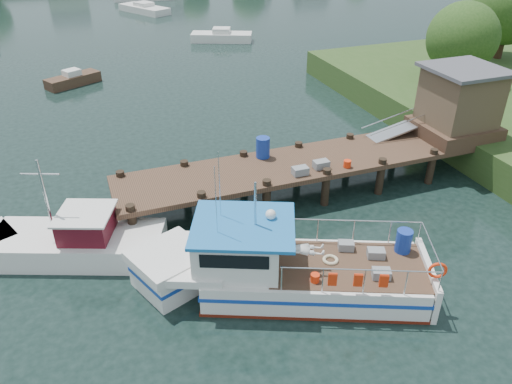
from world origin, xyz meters
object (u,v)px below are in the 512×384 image
object	(u,v)px
work_boat	(68,241)
moored_c	(457,53)
moored_d	(144,9)
lobster_boat	(276,268)
dock	(408,125)
moored_b	(222,36)
moored_rowboat	(73,79)

from	to	relation	value
work_boat	moored_c	distance (m)	33.00
moored_d	moored_c	bearing A→B (deg)	-52.04
lobster_boat	moored_d	distance (m)	46.33
dock	moored_d	xyz separation A→B (m)	(-4.51, 40.90, -1.84)
work_boat	moored_b	world-z (taller)	work_boat
moored_rowboat	moored_b	size ratio (longest dim) A/B	0.68
moored_b	moored_rowboat	bearing A→B (deg)	-160.15
moored_rowboat	moored_d	distance (m)	24.57
lobster_boat	work_boat	size ratio (longest dim) A/B	1.34
moored_c	moored_b	bearing A→B (deg)	130.27
work_boat	moored_d	size ratio (longest dim) A/B	1.03
moored_c	moored_d	bearing A→B (deg)	112.89
work_boat	lobster_boat	bearing A→B (deg)	-12.88
moored_b	moored_d	world-z (taller)	moored_b
lobster_boat	moored_b	world-z (taller)	lobster_boat
moored_d	moored_rowboat	bearing A→B (deg)	-108.59
dock	moored_d	size ratio (longest dim) A/B	2.51
dock	moored_rowboat	distance (m)	22.22
dock	moored_rowboat	xyz separation A→B (m)	(-13.08, 17.87, -1.86)
work_boat	moored_b	distance (m)	30.20
lobster_boat	work_boat	world-z (taller)	lobster_boat
dock	work_boat	distance (m)	14.35
dock	lobster_boat	xyz separation A→B (m)	(-8.27, -5.28, -1.42)
moored_c	moored_d	xyz separation A→B (m)	(-19.42, 26.59, 0.01)
moored_c	work_boat	bearing A→B (deg)	-165.20
moored_c	dock	bearing A→B (deg)	-149.45
dock	moored_rowboat	world-z (taller)	dock
work_boat	moored_d	world-z (taller)	work_boat
moored_b	moored_c	distance (m)	19.13
moored_c	moored_d	size ratio (longest dim) A/B	1.06
dock	moored_b	bearing A→B (deg)	91.04
moored_c	moored_d	world-z (taller)	moored_d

